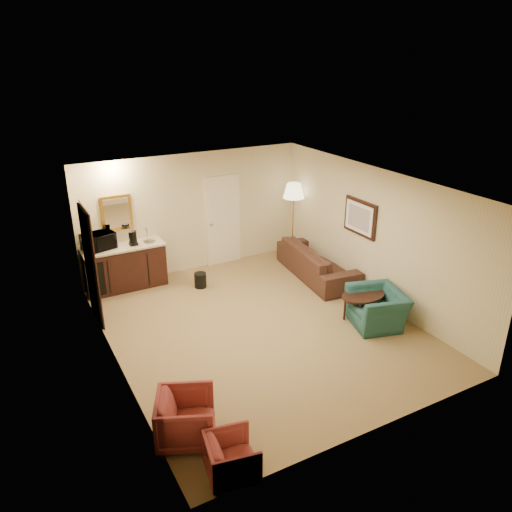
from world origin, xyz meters
The scene contains 12 objects.
ground centered at (0.00, 0.00, 0.00)m, with size 6.00×6.00×0.00m, color #97714C.
room_walls centered at (-0.10, 0.77, 1.72)m, with size 5.02×6.01×2.61m.
wetbar_cabinet centered at (-1.65, 2.72, 0.46)m, with size 1.64×0.58×0.92m, color black.
sofa centered at (2.15, 1.30, 0.45)m, with size 2.31×0.67×0.90m, color black.
teal_armchair centered at (1.90, -0.90, 0.43)m, with size 0.99×0.64×0.86m, color #1F4E4C.
rose_chair_near centered at (-2.15, -2.00, 0.36)m, with size 0.70×0.66×0.72m, color #983A31.
rose_chair_far centered at (-1.90, -2.80, 0.29)m, with size 0.57×0.53×0.59m, color #983A31.
coffee_table centered at (1.80, -0.63, 0.25)m, with size 0.86×0.58×0.50m, color black.
floor_lamp centered at (2.20, 2.40, 0.91)m, with size 0.48×0.48×1.83m, color #CB9043.
waste_bin centered at (-0.30, 2.00, 0.16)m, with size 0.25×0.25×0.31m, color black.
microwave centered at (-2.10, 2.78, 1.12)m, with size 0.60×0.33×0.41m, color black.
coffee_maker centered at (-1.44, 2.68, 1.07)m, with size 0.16×0.16×0.30m, color black.
Camera 1 is at (-3.75, -6.78, 4.59)m, focal length 35.00 mm.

